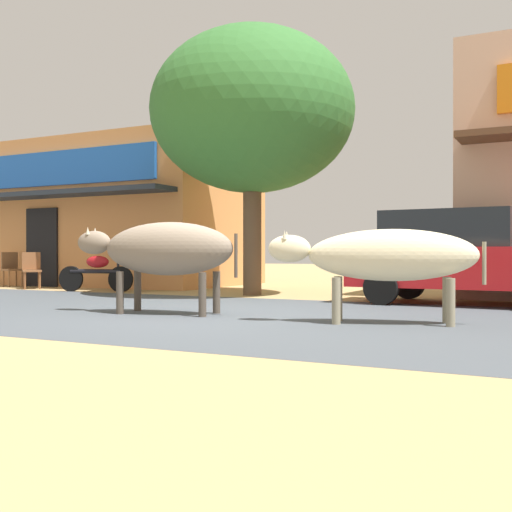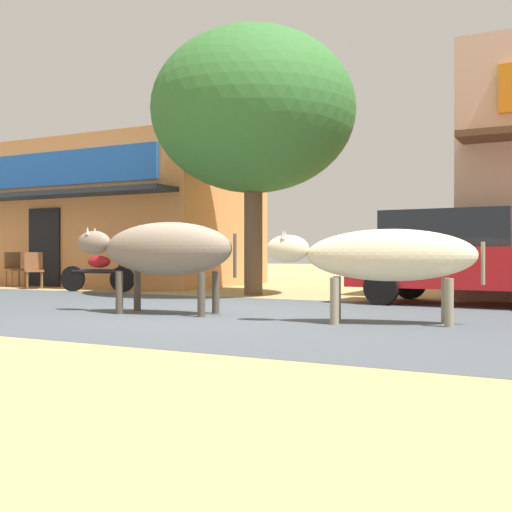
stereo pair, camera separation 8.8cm
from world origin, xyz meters
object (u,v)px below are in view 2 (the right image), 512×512
cafe_chair_near_tree (34,268)px  cafe_chair_by_doorway (14,267)px  cow_near_brown (164,249)px  roadside_tree (253,112)px  cow_far_dark (384,256)px  parked_hatchback_car (463,256)px  parked_motorcycle (98,272)px

cafe_chair_near_tree → cafe_chair_by_doorway: size_ratio=1.00×
cow_near_brown → cafe_chair_by_doorway: (-8.02, 4.38, -0.44)m
roadside_tree → cow_far_dark: (3.99, -4.06, -3.04)m
parked_hatchback_car → parked_motorcycle: (-8.11, -0.12, -0.38)m
parked_motorcycle → cafe_chair_near_tree: size_ratio=1.98×
cow_near_brown → cafe_chair_near_tree: cow_near_brown is taller
parked_hatchback_car → cafe_chair_near_tree: 10.42m
roadside_tree → cow_near_brown: (0.72, -4.24, -2.95)m
cow_far_dark → cafe_chair_by_doorway: bearing=159.6°
parked_motorcycle → cow_far_dark: size_ratio=0.68×
parked_motorcycle → cafe_chair_near_tree: 2.32m
roadside_tree → cow_near_brown: roadside_tree is taller
cafe_chair_by_doorway → cow_near_brown: bearing=-28.6°
cow_far_dark → cafe_chair_by_doorway: cow_far_dark is taller
cow_near_brown → cow_far_dark: (3.27, 0.18, -0.09)m
roadside_tree → cafe_chair_near_tree: (-6.03, -0.38, -3.39)m
cow_near_brown → cow_far_dark: cow_near_brown is taller
cafe_chair_by_doorway → cafe_chair_near_tree: bearing=-22.0°
parked_hatchback_car → cafe_chair_near_tree: parked_hatchback_car is taller
roadside_tree → cow_near_brown: size_ratio=2.16×
cow_far_dark → roadside_tree: bearing=134.5°
roadside_tree → parked_hatchback_car: 5.38m
cow_far_dark → parked_hatchback_car: bearing=83.6°
cow_far_dark → cafe_chair_by_doorway: size_ratio=2.91×
parked_hatchback_car → cow_near_brown: size_ratio=1.54×
parked_motorcycle → cafe_chair_by_doorway: bearing=168.0°
cow_far_dark → cafe_chair_near_tree: 10.68m
parked_hatchback_car → cow_near_brown: parked_hatchback_car is taller
cow_near_brown → cafe_chair_near_tree: bearing=150.2°
cow_near_brown → cafe_chair_near_tree: (-6.75, 3.87, -0.44)m
roadside_tree → cafe_chair_near_tree: 6.93m
parked_hatchback_car → cafe_chair_by_doorway: 11.71m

